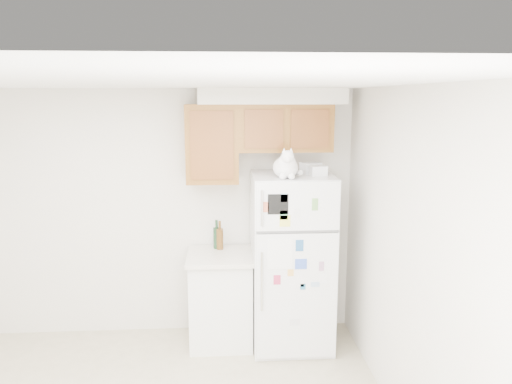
{
  "coord_description": "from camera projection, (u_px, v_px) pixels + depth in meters",
  "views": [
    {
      "loc": [
        0.59,
        -2.98,
        2.41
      ],
      "look_at": [
        0.9,
        1.55,
        1.55
      ],
      "focal_mm": 35.0,
      "sensor_mm": 36.0,
      "label": 1
    }
  ],
  "objects": [
    {
      "name": "room_shell",
      "position": [
        151.0,
        212.0,
        3.27
      ],
      "size": [
        3.84,
        4.04,
        2.52
      ],
      "color": "silver",
      "rests_on": "ground_plane"
    },
    {
      "name": "refrigerator",
      "position": [
        292.0,
        261.0,
        4.83
      ],
      "size": [
        0.76,
        0.78,
        1.7
      ],
      "color": "white",
      "rests_on": "ground_plane"
    },
    {
      "name": "base_counter",
      "position": [
        221.0,
        298.0,
        4.93
      ],
      "size": [
        0.64,
        0.64,
        0.92
      ],
      "color": "white",
      "rests_on": "ground_plane"
    },
    {
      "name": "cat",
      "position": [
        286.0,
        166.0,
        4.47
      ],
      "size": [
        0.28,
        0.41,
        0.29
      ],
      "color": "white",
      "rests_on": "refrigerator"
    },
    {
      "name": "storage_box_back",
      "position": [
        311.0,
        168.0,
        4.79
      ],
      "size": [
        0.22,
        0.19,
        0.1
      ],
      "primitive_type": "cube",
      "rotation": [
        0.0,
        0.0,
        0.39
      ],
      "color": "white",
      "rests_on": "refrigerator"
    },
    {
      "name": "storage_box_front",
      "position": [
        318.0,
        171.0,
        4.63
      ],
      "size": [
        0.17,
        0.13,
        0.09
      ],
      "primitive_type": "cube",
      "rotation": [
        0.0,
        0.0,
        0.16
      ],
      "color": "white",
      "rests_on": "refrigerator"
    },
    {
      "name": "bottle_green",
      "position": [
        217.0,
        234.0,
        4.99
      ],
      "size": [
        0.07,
        0.07,
        0.29
      ],
      "primitive_type": null,
      "color": "#19381E",
      "rests_on": "base_counter"
    },
    {
      "name": "bottle_amber",
      "position": [
        220.0,
        235.0,
        4.96
      ],
      "size": [
        0.07,
        0.07,
        0.29
      ],
      "primitive_type": null,
      "color": "#593814",
      "rests_on": "base_counter"
    }
  ]
}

